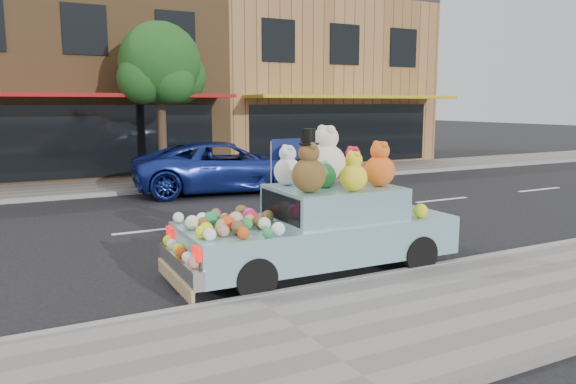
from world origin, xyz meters
TOP-DOWN VIEW (x-y plane):
  - ground at (0.00, 0.00)m, footprint 120.00×120.00m
  - near_sidewalk at (0.00, -6.50)m, footprint 60.00×3.00m
  - far_sidewalk at (0.00, 6.50)m, footprint 60.00×3.00m
  - near_kerb at (0.00, -5.00)m, footprint 60.00×0.12m
  - far_kerb at (0.00, 5.00)m, footprint 60.00×0.12m
  - storefront_mid at (0.00, 11.97)m, footprint 10.00×9.80m
  - storefront_right at (10.00, 11.97)m, footprint 10.00×9.80m
  - street_tree at (2.03, 6.55)m, footprint 3.00×2.70m
  - car_blue at (3.25, 4.15)m, footprint 5.80×3.36m
  - art_car at (1.54, -4.10)m, footprint 4.53×1.87m

SIDE VIEW (x-z plane):
  - ground at x=0.00m, z-range 0.00..0.00m
  - near_sidewalk at x=0.00m, z-range 0.00..0.12m
  - far_sidewalk at x=0.00m, z-range 0.00..0.12m
  - near_kerb at x=0.00m, z-range 0.00..0.13m
  - far_kerb at x=0.00m, z-range 0.00..0.13m
  - car_blue at x=3.25m, z-range 0.00..1.52m
  - art_car at x=1.54m, z-range -0.34..1.97m
  - storefront_mid at x=0.00m, z-range -0.01..7.29m
  - storefront_right at x=10.00m, z-range -0.01..7.29m
  - street_tree at x=2.03m, z-range 1.08..6.30m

